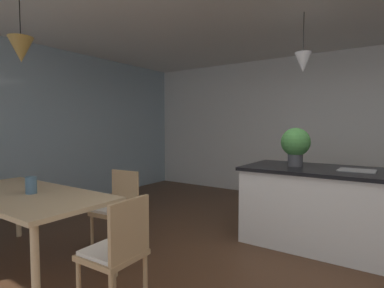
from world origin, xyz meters
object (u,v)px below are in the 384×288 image
at_px(dining_table, 23,199).
at_px(chair_far_right, 118,207).
at_px(chair_kitchen_end, 117,250).
at_px(potted_plant_on_island, 296,144).
at_px(vase_on_dining_table, 31,185).
at_px(kitchen_island, 336,208).

height_order(dining_table, chair_far_right, chair_far_right).
bearing_deg(dining_table, chair_kitchen_end, 0.08).
relative_size(potted_plant_on_island, vase_on_dining_table, 2.81).
relative_size(dining_table, kitchen_island, 0.95).
xyz_separation_m(chair_far_right, vase_on_dining_table, (-0.33, -0.79, 0.34)).
distance_m(chair_far_right, vase_on_dining_table, 0.92).
relative_size(dining_table, potted_plant_on_island, 4.17).
height_order(kitchen_island, potted_plant_on_island, potted_plant_on_island).
distance_m(potted_plant_on_island, vase_on_dining_table, 2.91).
height_order(chair_far_right, vase_on_dining_table, vase_on_dining_table).
bearing_deg(potted_plant_on_island, chair_far_right, -138.39).
height_order(dining_table, potted_plant_on_island, potted_plant_on_island).
relative_size(chair_far_right, chair_kitchen_end, 1.00).
height_order(dining_table, vase_on_dining_table, vase_on_dining_table).
relative_size(chair_kitchen_end, potted_plant_on_island, 1.88).
bearing_deg(vase_on_dining_table, potted_plant_on_island, 48.95).
height_order(dining_table, chair_kitchen_end, chair_kitchen_end).
xyz_separation_m(potted_plant_on_island, vase_on_dining_table, (-1.90, -2.18, -0.35)).
relative_size(chair_far_right, kitchen_island, 0.43).
xyz_separation_m(dining_table, potted_plant_on_island, (2.00, 2.21, 0.50)).
bearing_deg(vase_on_dining_table, chair_kitchen_end, -1.24).
height_order(chair_far_right, potted_plant_on_island, potted_plant_on_island).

